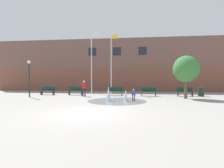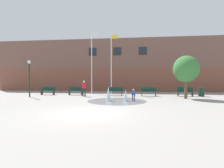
# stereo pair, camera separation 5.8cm
# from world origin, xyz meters

# --- Properties ---
(ground_plane) EXTENTS (100.00, 100.00, 0.00)m
(ground_plane) POSITION_xyz_m (0.00, 0.00, 0.00)
(ground_plane) COLOR gray
(library_building) EXTENTS (36.00, 6.05, 7.41)m
(library_building) POSITION_xyz_m (0.00, 18.30, 3.70)
(library_building) COLOR brown
(library_building) RESTS_ON ground
(splash_fountain) EXTENTS (4.74, 4.74, 1.21)m
(splash_fountain) POSITION_xyz_m (0.87, 4.97, 0.35)
(splash_fountain) COLOR gray
(splash_fountain) RESTS_ON ground
(park_bench_far_left) EXTENTS (1.60, 0.44, 0.91)m
(park_bench_far_left) POSITION_xyz_m (-7.18, 9.38, 0.48)
(park_bench_far_left) COLOR #28282D
(park_bench_far_left) RESTS_ON ground
(park_bench_under_left_flagpole) EXTENTS (1.60, 0.44, 0.91)m
(park_bench_under_left_flagpole) POSITION_xyz_m (-4.03, 9.55, 0.48)
(park_bench_under_left_flagpole) COLOR #28282D
(park_bench_under_left_flagpole) RESTS_ON ground
(park_bench_center) EXTENTS (1.60, 0.44, 0.91)m
(park_bench_center) POSITION_xyz_m (0.34, 9.53, 0.48)
(park_bench_center) COLOR #28282D
(park_bench_center) RESTS_ON ground
(park_bench_near_trashcan) EXTENTS (1.60, 0.44, 0.91)m
(park_bench_near_trashcan) POSITION_xyz_m (3.83, 9.35, 0.48)
(park_bench_near_trashcan) COLOR #28282D
(park_bench_near_trashcan) RESTS_ON ground
(park_bench_far_right) EXTENTS (1.60, 0.44, 0.91)m
(park_bench_far_right) POSITION_xyz_m (7.49, 9.55, 0.48)
(park_bench_far_right) COLOR #28282D
(park_bench_far_right) RESTS_ON ground
(child_running) EXTENTS (0.31, 0.22, 0.99)m
(child_running) POSITION_xyz_m (2.29, 4.97, 0.58)
(child_running) COLOR #1E233D
(child_running) RESTS_ON ground
(adult_near_bench) EXTENTS (0.50, 0.34, 1.59)m
(adult_near_bench) POSITION_xyz_m (-2.69, 8.16, 0.93)
(adult_near_bench) COLOR #28282D
(adult_near_bench) RESTS_ON ground
(flagpole_left) EXTENTS (0.80, 0.10, 7.64)m
(flagpole_left) POSITION_xyz_m (-2.63, 11.31, 4.06)
(flagpole_left) COLOR silver
(flagpole_left) RESTS_ON ground
(flagpole_right) EXTENTS (0.80, 0.10, 7.29)m
(flagpole_right) POSITION_xyz_m (-0.29, 11.31, 3.89)
(flagpole_right) COLOR silver
(flagpole_right) RESTS_ON ground
(lamp_post_left_lane) EXTENTS (0.32, 0.32, 3.56)m
(lamp_post_left_lane) POSITION_xyz_m (-7.74, 6.82, 2.35)
(lamp_post_left_lane) COLOR #192D23
(lamp_post_left_lane) RESTS_ON ground
(trash_can) EXTENTS (0.56, 0.56, 0.90)m
(trash_can) POSITION_xyz_m (9.04, 9.54, 0.45)
(trash_can) COLOR #193323
(trash_can) RESTS_ON ground
(street_tree_near_building) EXTENTS (2.25, 2.25, 3.86)m
(street_tree_near_building) POSITION_xyz_m (6.96, 7.46, 2.65)
(street_tree_near_building) COLOR brown
(street_tree_near_building) RESTS_ON ground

